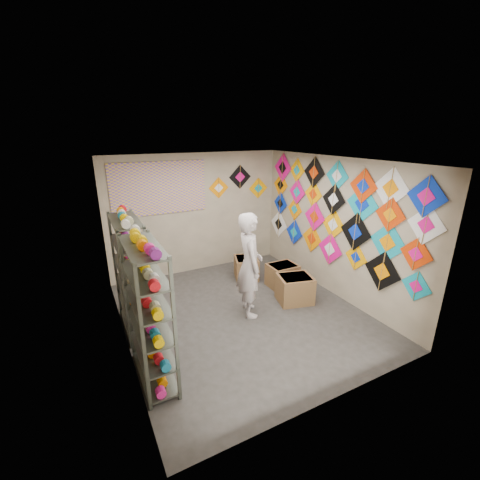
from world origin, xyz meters
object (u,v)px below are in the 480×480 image
carton_a (295,289)px  shelf_rack_back (131,275)px  carton_b (282,275)px  shelf_rack_front (149,315)px  shopkeeper (250,265)px  carton_c (246,268)px

carton_a → shelf_rack_back: bearing=-175.8°
shelf_rack_back → carton_b: (3.04, 0.13, -0.71)m
shelf_rack_front → carton_b: 3.43m
shopkeeper → carton_a: 1.18m
shopkeeper → carton_a: size_ratio=2.97×
carton_b → shelf_rack_front: bearing=-154.5°
shelf_rack_front → carton_b: shelf_rack_front is taller
shelf_rack_front → carton_b: (3.04, 1.43, -0.71)m
carton_a → shelf_rack_front: bearing=-150.3°
shelf_rack_back → shopkeeper: size_ratio=1.02×
shelf_rack_back → carton_b: 3.12m
shelf_rack_back → carton_a: shelf_rack_back is taller
carton_b → carton_a: bearing=-103.7°
carton_c → shopkeeper: bearing=-96.7°
carton_a → carton_b: bearing=90.6°
carton_a → carton_b: 0.67m
shopkeeper → carton_a: (0.97, -0.05, -0.67)m
carton_b → shelf_rack_back: bearing=-177.3°
shelf_rack_front → carton_b: bearing=25.3°
shelf_rack_back → carton_b: shelf_rack_back is taller
carton_c → carton_b: bearing=-35.7°
shelf_rack_back → carton_b: bearing=2.5°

